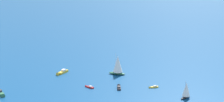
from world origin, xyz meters
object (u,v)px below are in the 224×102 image
(motorboat_far_stbd, at_px, (89,87))
(motorboat_mid_cluster, at_px, (119,87))
(motorboat_trailing, at_px, (62,72))
(sailboat_near_centre, at_px, (118,65))
(motorboat_far_port, at_px, (153,87))
(motorboat_ahead, at_px, (1,93))
(sailboat_outer_ring_b, at_px, (186,90))

(motorboat_far_stbd, relative_size, motorboat_mid_cluster, 0.77)
(motorboat_far_stbd, xyz_separation_m, motorboat_trailing, (16.81, 25.29, 0.32))
(motorboat_far_stbd, bearing_deg, motorboat_mid_cluster, -73.18)
(sailboat_near_centre, height_order, motorboat_trailing, sailboat_near_centre)
(motorboat_trailing, xyz_separation_m, motorboat_mid_cluster, (-12.15, -40.67, -0.19))
(motorboat_far_stbd, bearing_deg, motorboat_far_port, -70.31)
(motorboat_far_port, relative_size, motorboat_ahead, 0.57)
(sailboat_outer_ring_b, bearing_deg, motorboat_mid_cluster, 87.06)
(sailboat_near_centre, height_order, motorboat_ahead, sailboat_near_centre)
(motorboat_trailing, distance_m, motorboat_mid_cluster, 42.45)
(motorboat_ahead, bearing_deg, motorboat_trailing, -17.27)
(motorboat_far_port, relative_size, sailboat_outer_ring_b, 0.54)
(sailboat_near_centre, relative_size, sailboat_outer_ring_b, 1.44)
(motorboat_far_port, bearing_deg, sailboat_near_centre, 59.85)
(motorboat_far_port, distance_m, sailboat_outer_ring_b, 21.08)
(motorboat_far_stbd, bearing_deg, motorboat_trailing, 56.39)
(motorboat_trailing, bearing_deg, motorboat_mid_cluster, -106.64)
(sailboat_outer_ring_b, bearing_deg, motorboat_far_stbd, 93.13)
(motorboat_far_stbd, bearing_deg, motorboat_ahead, 123.15)
(sailboat_near_centre, relative_size, motorboat_ahead, 1.53)
(motorboat_far_port, relative_size, motorboat_mid_cluster, 0.70)
(motorboat_ahead, bearing_deg, motorboat_far_stbd, -56.85)
(motorboat_far_stbd, height_order, motorboat_mid_cluster, motorboat_mid_cluster)
(motorboat_far_port, distance_m, motorboat_ahead, 79.76)
(sailboat_near_centre, xyz_separation_m, motorboat_far_port, (-14.74, -25.37, -5.62))
(sailboat_near_centre, distance_m, motorboat_far_port, 29.87)
(sailboat_near_centre, xyz_separation_m, motorboat_trailing, (-9.58, 32.47, -5.29))
(motorboat_far_stbd, distance_m, motorboat_ahead, 45.73)
(motorboat_ahead, bearing_deg, sailboat_outer_ring_b, -72.75)
(motorboat_ahead, height_order, motorboat_mid_cluster, motorboat_ahead)
(motorboat_far_stbd, relative_size, sailboat_outer_ring_b, 0.59)
(motorboat_trailing, relative_size, sailboat_outer_ring_b, 1.05)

